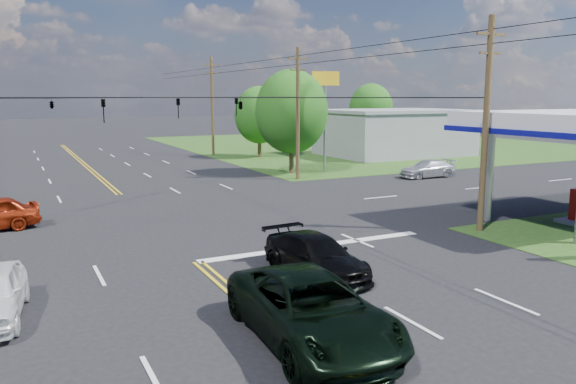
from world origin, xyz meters
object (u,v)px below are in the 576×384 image
pole_ne (298,112)px  tree_right_a (291,112)px  retail_ne (394,134)px  tree_far_r (371,109)px  tree_right_b (259,115)px  pole_right_far (212,105)px  pole_se (486,123)px  pickup_dkgreen (312,309)px  suv_black (315,256)px

pole_ne → tree_right_a: size_ratio=1.16×
retail_ne → tree_far_r: 11.02m
tree_right_b → pole_ne: bearing=-103.1°
retail_ne → pole_right_far: bearing=154.8°
pole_se → tree_right_a: 21.02m
pole_ne → pole_right_far: bearing=90.0°
retail_ne → pole_se: 33.72m
pole_se → pole_ne: bearing=90.0°
pole_se → pole_right_far: (0.00, 37.00, 0.25)m
pole_right_far → tree_far_r: pole_right_far is taller
tree_right_b → tree_far_r: (17.50, 6.00, 0.33)m
pole_se → tree_far_r: pole_se is taller
pickup_dkgreen → suv_black: pickup_dkgreen is taller
pole_ne → pickup_dkgreen: (-12.50, -24.80, -4.08)m
retail_ne → pole_ne: pole_ne is taller
pole_se → pole_ne: 18.00m
pole_ne → tree_far_r: pole_ne is taller
pole_se → pickup_dkgreen: (-12.50, -6.80, -4.08)m
retail_ne → pole_right_far: pole_right_far is taller
pole_se → pole_right_far: bearing=90.0°
tree_right_a → tree_right_b: bearing=78.2°
pole_right_far → retail_ne: bearing=-25.2°
pole_ne → retail_ne: bearing=32.9°
pole_se → tree_far_r: (21.00, 39.00, -0.37)m
tree_far_r → pole_se: bearing=-118.3°
pole_right_far → suv_black: (-9.85, -39.27, -4.48)m
retail_ne → pickup_dkgreen: size_ratio=2.32×
tree_far_r → suv_black: 51.67m
tree_far_r → pickup_dkgreen: 56.87m
tree_right_b → retail_ne: bearing=-16.5°
retail_ne → suv_black: retail_ne is taller
pickup_dkgreen → suv_black: size_ratio=1.27×
pole_right_far → tree_far_r: size_ratio=1.31×
tree_far_r → pickup_dkgreen: tree_far_r is taller
pole_ne → tree_right_b: bearing=76.9°
retail_ne → suv_black: size_ratio=2.94×
pole_right_far → tree_right_a: (1.00, -16.00, -0.30)m
suv_black → tree_far_r: bearing=48.9°
pole_se → tree_far_r: size_ratio=1.25×
pole_right_far → pickup_dkgreen: bearing=-105.9°
pole_se → tree_right_b: bearing=83.9°
tree_right_a → tree_right_b: tree_right_a is taller
pole_right_far → tree_right_b: pole_right_far is taller
retail_ne → suv_black: (-26.85, -31.27, -1.51)m
tree_right_a → suv_black: bearing=-115.0°
tree_right_a → pickup_dkgreen: (-13.50, -27.80, -4.03)m
retail_ne → pole_right_far: 19.02m
tree_right_a → pole_right_far: bearing=93.6°
pole_right_far → tree_right_a: bearing=-86.4°
retail_ne → tree_far_r: tree_far_r is taller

